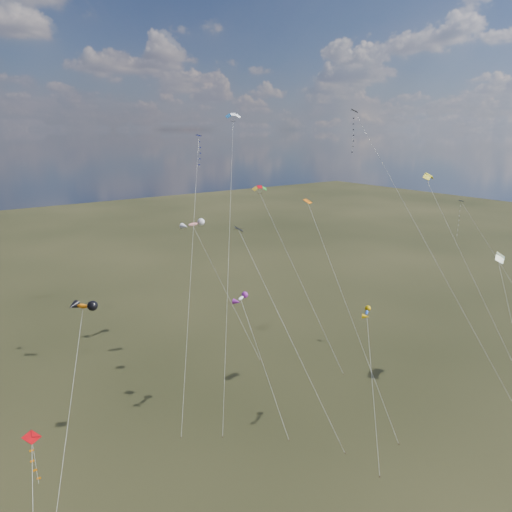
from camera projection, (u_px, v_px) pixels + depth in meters
ground at (357, 469)px, 47.57m from camera, size 400.00×400.00×0.00m
diamond_black_high at (365, 151)px, 59.29m from camera, size 8.27×23.64×36.72m
diamond_navy_tall at (198, 169)px, 65.04m from camera, size 14.30×19.04×33.46m
diamond_black_mid at (266, 287)px, 49.11m from camera, size 6.74×12.07×24.09m
diamond_red_low at (35, 473)px, 29.89m from camera, size 3.76×9.45×14.96m
diamond_navy_right at (464, 226)px, 71.40m from camera, size 8.74×14.67×23.60m
diamond_orange_center at (331, 264)px, 53.97m from camera, size 2.16×15.36×26.03m
parafoil_yellow at (429, 176)px, 58.25m from camera, size 4.25×17.73×29.14m
parafoil_blue_white at (233, 117)px, 62.66m from camera, size 13.88×17.39×36.68m
parafoil_striped at (501, 255)px, 61.63m from camera, size 6.64×10.33×18.58m
parafoil_tricolor at (260, 188)px, 66.84m from camera, size 6.26×14.59×26.56m
novelty_orange_black at (83, 307)px, 43.85m from camera, size 9.09×13.25×18.34m
novelty_white_purple at (241, 299)px, 55.85m from camera, size 2.54×10.89×14.66m
novelty_redwhite_stripe at (193, 225)px, 74.23m from camera, size 5.12×15.61×19.95m
novelty_blue_yellow at (367, 313)px, 52.38m from camera, size 7.25×9.16×14.25m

